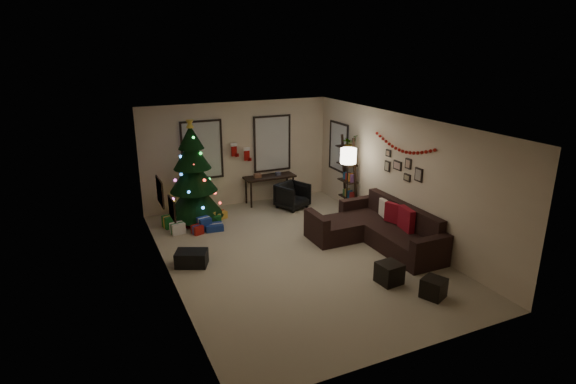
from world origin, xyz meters
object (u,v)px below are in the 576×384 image
object	(u,v)px
bookshelf	(349,176)
desk	(270,179)
sofa	(377,230)
desk_chair	(292,196)
christmas_tree	(193,179)

from	to	relation	value
bookshelf	desk	bearing A→B (deg)	136.34
desk	bookshelf	distance (m)	2.14
sofa	bookshelf	bearing A→B (deg)	76.69
desk	desk_chair	xyz separation A→B (m)	(0.37, -0.65, -0.32)
desk	desk_chair	size ratio (longest dim) A/B	2.06
christmas_tree	sofa	size ratio (longest dim) A/B	0.92
desk	desk_chair	world-z (taller)	desk
desk	bookshelf	size ratio (longest dim) A/B	0.70
christmas_tree	desk_chair	size ratio (longest dim) A/B	3.82
sofa	christmas_tree	bearing A→B (deg)	137.53
christmas_tree	bookshelf	distance (m)	3.81
christmas_tree	desk_chair	bearing A→B (deg)	-4.17
desk	bookshelf	bearing A→B (deg)	-43.66
bookshelf	christmas_tree	bearing A→B (deg)	164.83
sofa	bookshelf	xyz separation A→B (m)	(0.46, 1.95, 0.66)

